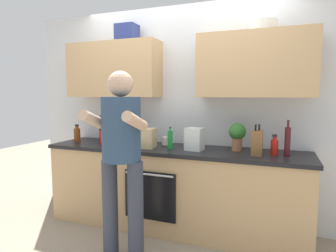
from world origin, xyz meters
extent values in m
plane|color=gray|center=(0.00, 0.00, 0.00)|extent=(12.00, 12.00, 0.00)
cube|color=silver|center=(0.00, 0.36, 1.25)|extent=(4.00, 0.06, 2.50)
cube|color=tan|center=(-0.82, 0.17, 1.77)|extent=(1.16, 0.32, 0.65)
cube|color=tan|center=(0.82, 0.17, 1.77)|extent=(1.16, 0.32, 0.65)
cylinder|color=silver|center=(0.89, 0.17, 2.15)|extent=(0.27, 0.27, 0.10)
cube|color=navy|center=(-0.63, 0.17, 2.20)|extent=(0.24, 0.20, 0.19)
cube|color=tan|center=(0.00, 0.00, 0.43)|extent=(2.80, 0.60, 0.86)
cube|color=black|center=(0.00, 0.00, 0.88)|extent=(2.84, 0.64, 0.04)
cube|color=black|center=(-0.13, -0.31, 0.45)|extent=(0.56, 0.02, 0.50)
cylinder|color=silver|center=(-0.13, -0.33, 0.68)|extent=(0.52, 0.02, 0.02)
cylinder|color=#383D4C|center=(-0.34, -0.72, 0.45)|extent=(0.14, 0.14, 0.90)
cylinder|color=#383D4C|center=(-0.08, -0.72, 0.45)|extent=(0.14, 0.14, 0.90)
cylinder|color=navy|center=(-0.21, -0.72, 1.18)|extent=(0.34, 0.34, 0.56)
sphere|color=#D8AD8C|center=(-0.21, -0.72, 1.57)|extent=(0.22, 0.22, 0.22)
cylinder|color=#D8AD8C|center=(-0.41, -0.84, 1.26)|extent=(0.09, 0.31, 0.19)
cylinder|color=#D8AD8C|center=(-0.01, -0.84, 1.26)|extent=(0.09, 0.31, 0.19)
cylinder|color=red|center=(1.04, 0.02, 0.97)|extent=(0.07, 0.07, 0.14)
cylinder|color=red|center=(1.04, 0.02, 1.06)|extent=(0.04, 0.04, 0.04)
cylinder|color=black|center=(1.04, 0.02, 1.09)|extent=(0.04, 0.04, 0.02)
cylinder|color=#198C33|center=(-0.01, -0.06, 1.00)|extent=(0.05, 0.05, 0.19)
cylinder|color=#198C33|center=(-0.01, -0.06, 1.11)|extent=(0.02, 0.02, 0.03)
cylinder|color=black|center=(-0.01, -0.06, 1.13)|extent=(0.02, 0.02, 0.01)
cylinder|color=silver|center=(-0.52, 0.03, 1.02)|extent=(0.07, 0.07, 0.25)
cylinder|color=silver|center=(-0.52, 0.03, 1.17)|extent=(0.04, 0.04, 0.04)
cylinder|color=black|center=(-0.52, 0.03, 1.20)|extent=(0.04, 0.04, 0.02)
cylinder|color=black|center=(-0.97, 0.11, 1.03)|extent=(0.06, 0.06, 0.25)
cylinder|color=black|center=(-0.97, 0.11, 1.18)|extent=(0.03, 0.03, 0.05)
cylinder|color=black|center=(-0.97, 0.11, 1.22)|extent=(0.03, 0.03, 0.01)
cylinder|color=#471419|center=(1.15, -0.01, 1.04)|extent=(0.05, 0.05, 0.27)
cylinder|color=#471419|center=(1.15, -0.01, 1.20)|extent=(0.02, 0.02, 0.06)
cylinder|color=black|center=(1.15, -0.01, 1.23)|extent=(0.02, 0.02, 0.01)
cylinder|color=olive|center=(-1.04, 0.21, 1.01)|extent=(0.07, 0.07, 0.21)
cylinder|color=olive|center=(-1.04, 0.21, 1.13)|extent=(0.03, 0.03, 0.04)
cylinder|color=black|center=(-1.04, 0.21, 1.16)|extent=(0.03, 0.03, 0.01)
cylinder|color=brown|center=(-1.25, -0.01, 0.98)|extent=(0.08, 0.08, 0.16)
cylinder|color=brown|center=(-1.25, -0.01, 1.08)|extent=(0.04, 0.04, 0.03)
cylinder|color=black|center=(-1.25, -0.01, 1.10)|extent=(0.05, 0.05, 0.02)
cylinder|color=white|center=(-0.14, 0.14, 0.95)|extent=(0.08, 0.08, 0.10)
cube|color=brown|center=(0.88, -0.06, 1.02)|extent=(0.10, 0.14, 0.24)
cylinder|color=black|center=(0.87, -0.08, 1.17)|extent=(0.02, 0.02, 0.06)
cylinder|color=black|center=(0.90, -0.04, 1.17)|extent=(0.02, 0.02, 0.06)
cylinder|color=#9E6647|center=(0.67, 0.09, 0.96)|extent=(0.10, 0.10, 0.13)
sphere|color=#2D6B28|center=(0.67, 0.09, 1.10)|extent=(0.18, 0.18, 0.18)
cube|color=red|center=(-0.74, -0.04, 0.98)|extent=(0.21, 0.20, 0.17)
cube|color=tan|center=(-0.27, -0.07, 1.00)|extent=(0.19, 0.23, 0.21)
cube|color=silver|center=(0.26, -0.03, 1.02)|extent=(0.19, 0.17, 0.23)
camera|label=1|loc=(1.06, -2.90, 1.48)|focal=30.86mm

